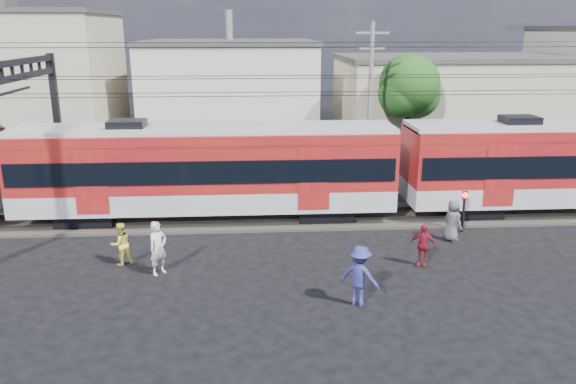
% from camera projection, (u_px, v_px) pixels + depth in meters
% --- Properties ---
extents(ground, '(120.00, 120.00, 0.00)m').
position_uv_depth(ground, '(270.00, 304.00, 17.19)').
color(ground, black).
rests_on(ground, ground).
extents(track_bed, '(70.00, 3.40, 0.12)m').
position_uv_depth(track_bed, '(264.00, 218.00, 24.84)').
color(track_bed, '#2D2823').
rests_on(track_bed, ground).
extents(rail_near, '(70.00, 0.12, 0.12)m').
position_uv_depth(rail_near, '(265.00, 221.00, 24.09)').
color(rail_near, '#59544C').
rests_on(rail_near, track_bed).
extents(rail_far, '(70.00, 0.12, 0.12)m').
position_uv_depth(rail_far, '(264.00, 210.00, 25.52)').
color(rail_far, '#59544C').
rests_on(rail_far, track_bed).
extents(commuter_train, '(50.30, 3.08, 4.17)m').
position_uv_depth(commuter_train, '(211.00, 167.00, 24.04)').
color(commuter_train, black).
rests_on(commuter_train, ground).
extents(catenary, '(70.00, 9.30, 7.52)m').
position_uv_depth(catenary, '(51.00, 105.00, 22.88)').
color(catenary, black).
rests_on(catenary, ground).
extents(building_west, '(14.28, 10.20, 9.30)m').
position_uv_depth(building_west, '(6.00, 82.00, 37.82)').
color(building_west, tan).
rests_on(building_west, ground).
extents(building_midwest, '(12.24, 12.24, 7.30)m').
position_uv_depth(building_midwest, '(231.00, 91.00, 41.90)').
color(building_midwest, beige).
rests_on(building_midwest, ground).
extents(building_mideast, '(16.32, 10.20, 6.30)m').
position_uv_depth(building_mideast, '(454.00, 100.00, 40.15)').
color(building_mideast, tan).
rests_on(building_mideast, ground).
extents(utility_pole_mid, '(1.80, 0.24, 8.50)m').
position_uv_depth(utility_pole_mid, '(370.00, 97.00, 30.65)').
color(utility_pole_mid, slate).
rests_on(utility_pole_mid, ground).
extents(tree_near, '(3.82, 3.64, 6.72)m').
position_uv_depth(tree_near, '(412.00, 88.00, 33.78)').
color(tree_near, '#382619').
rests_on(tree_near, ground).
extents(pedestrian_a, '(0.80, 0.81, 1.89)m').
position_uv_depth(pedestrian_a, '(158.00, 248.00, 19.09)').
color(pedestrian_a, silver).
rests_on(pedestrian_a, ground).
extents(pedestrian_b, '(0.96, 0.92, 1.56)m').
position_uv_depth(pedestrian_b, '(121.00, 244.00, 19.91)').
color(pedestrian_b, '#DFD045').
rests_on(pedestrian_b, ground).
extents(pedestrian_c, '(1.42, 1.26, 1.91)m').
position_uv_depth(pedestrian_c, '(360.00, 276.00, 16.92)').
color(pedestrian_c, navy).
rests_on(pedestrian_c, ground).
extents(pedestrian_d, '(0.99, 0.76, 1.56)m').
position_uv_depth(pedestrian_d, '(423.00, 245.00, 19.77)').
color(pedestrian_d, maroon).
rests_on(pedestrian_d, ground).
extents(pedestrian_e, '(0.87, 0.97, 1.67)m').
position_uv_depth(pedestrian_e, '(453.00, 220.00, 22.15)').
color(pedestrian_e, '#525257').
rests_on(pedestrian_e, ground).
extents(crossing_signal, '(0.26, 0.26, 1.76)m').
position_uv_depth(crossing_signal, '(464.00, 204.00, 22.94)').
color(crossing_signal, black).
rests_on(crossing_signal, ground).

